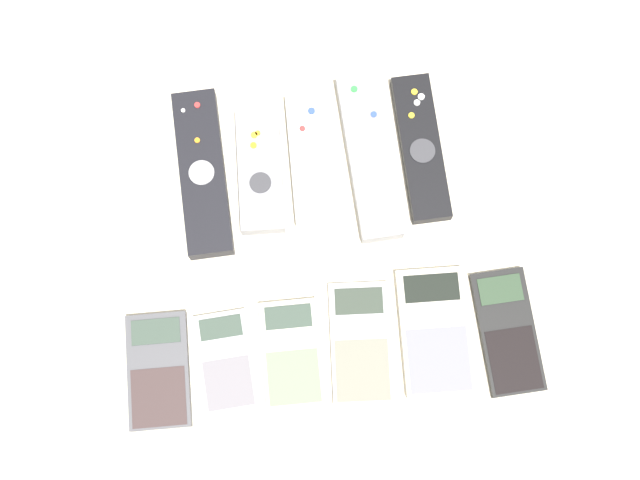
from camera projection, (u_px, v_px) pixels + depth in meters
ground_plane at (323, 267)px, 1.09m from camera, size 3.00×3.00×0.00m
remote_0 at (203, 173)px, 1.10m from camera, size 0.06×0.21×0.03m
remote_1 at (260, 171)px, 1.10m from camera, size 0.06×0.16×0.03m
remote_2 at (315, 159)px, 1.10m from camera, size 0.05×0.17×0.03m
remote_3 at (369, 157)px, 1.10m from camera, size 0.06×0.21×0.03m
remote_4 at (421, 148)px, 1.11m from camera, size 0.05×0.19×0.02m
calculator_0 at (158, 371)px, 1.05m from camera, size 0.08×0.14×0.02m
calculator_1 at (226, 361)px, 1.05m from camera, size 0.07×0.12×0.01m
calculator_2 at (292, 353)px, 1.05m from camera, size 0.07×0.13×0.02m
calculator_3 at (361, 342)px, 1.06m from camera, size 0.08×0.15×0.01m
calculator_4 at (435, 331)px, 1.06m from camera, size 0.09×0.15×0.02m
calculator_5 at (507, 332)px, 1.06m from camera, size 0.07×0.15×0.01m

